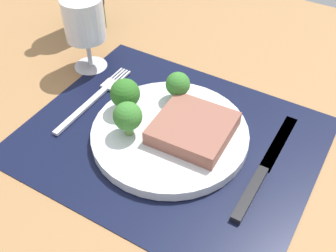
# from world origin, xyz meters

# --- Properties ---
(ground_plane) EXTENTS (1.40, 1.10, 0.03)m
(ground_plane) POSITION_xyz_m (0.00, 0.00, -0.01)
(ground_plane) COLOR #996D42
(placemat) EXTENTS (0.44, 0.36, 0.00)m
(placemat) POSITION_xyz_m (0.00, 0.00, 0.00)
(placemat) COLOR black
(placemat) RESTS_ON ground_plane
(plate) EXTENTS (0.24, 0.24, 0.02)m
(plate) POSITION_xyz_m (0.00, 0.00, 0.01)
(plate) COLOR silver
(plate) RESTS_ON placemat
(steak) EXTENTS (0.11, 0.11, 0.02)m
(steak) POSITION_xyz_m (0.03, 0.01, 0.03)
(steak) COLOR #8C5647
(steak) RESTS_ON plate
(broccoli_near_steak) EXTENTS (0.04, 0.04, 0.05)m
(broccoli_near_steak) POSITION_xyz_m (-0.03, 0.07, 0.05)
(broccoli_near_steak) COLOR #6B994C
(broccoli_near_steak) RESTS_ON plate
(broccoli_back_left) EXTENTS (0.05, 0.05, 0.06)m
(broccoli_back_left) POSITION_xyz_m (-0.08, 0.01, 0.05)
(broccoli_back_left) COLOR #6B994C
(broccoli_back_left) RESTS_ON plate
(broccoli_near_fork) EXTENTS (0.04, 0.04, 0.06)m
(broccoli_near_fork) POSITION_xyz_m (-0.05, -0.04, 0.05)
(broccoli_near_fork) COLOR #6B994C
(broccoli_near_fork) RESTS_ON plate
(fork) EXTENTS (0.02, 0.19, 0.01)m
(fork) POSITION_xyz_m (-0.16, 0.01, 0.01)
(fork) COLOR silver
(fork) RESTS_ON placemat
(knife) EXTENTS (0.02, 0.23, 0.01)m
(knife) POSITION_xyz_m (0.15, 0.01, 0.01)
(knife) COLOR black
(knife) RESTS_ON placemat
(wine_glass) EXTENTS (0.07, 0.07, 0.14)m
(wine_glass) POSITION_xyz_m (-0.22, 0.09, 0.09)
(wine_glass) COLOR silver
(wine_glass) RESTS_ON ground_plane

